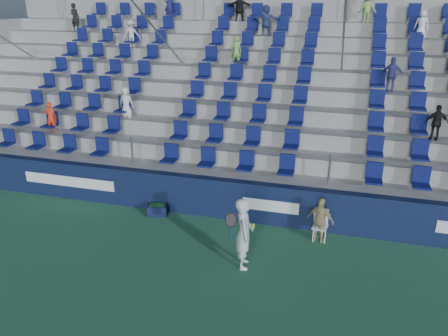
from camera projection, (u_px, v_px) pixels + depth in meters
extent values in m
plane|color=#30714A|center=(183.00, 277.00, 10.18)|extent=(70.00, 70.00, 0.00)
cube|color=#101A3C|center=(221.00, 198.00, 12.78)|extent=(24.00, 0.30, 1.20)
cube|color=white|center=(69.00, 181.00, 13.90)|extent=(3.20, 0.02, 0.34)
cube|color=white|center=(270.00, 206.00, 12.25)|extent=(1.60, 0.02, 0.34)
cube|color=gray|center=(226.00, 190.00, 13.30)|extent=(24.00, 0.85, 1.20)
cube|color=gray|center=(233.00, 173.00, 13.97)|extent=(24.00, 0.85, 1.70)
cube|color=gray|center=(239.00, 157.00, 14.64)|extent=(24.00, 0.85, 2.20)
cube|color=gray|center=(245.00, 142.00, 15.32)|extent=(24.00, 0.85, 2.70)
cube|color=gray|center=(251.00, 129.00, 15.99)|extent=(24.00, 0.85, 3.20)
cube|color=gray|center=(256.00, 117.00, 16.66)|extent=(24.00, 0.85, 3.70)
cube|color=gray|center=(260.00, 105.00, 17.33)|extent=(24.00, 0.85, 4.20)
cube|color=gray|center=(265.00, 95.00, 18.00)|extent=(24.00, 0.85, 4.70)
cube|color=gray|center=(268.00, 85.00, 18.67)|extent=(24.00, 0.85, 5.20)
cube|color=gray|center=(272.00, 71.00, 19.10)|extent=(24.00, 0.50, 6.20)
cube|color=#0D1551|center=(226.00, 161.00, 12.96)|extent=(16.05, 0.50, 0.70)
cube|color=#0D1551|center=(233.00, 137.00, 13.54)|extent=(16.05, 0.50, 0.70)
cube|color=#0D1551|center=(240.00, 115.00, 14.12)|extent=(16.05, 0.50, 0.70)
cube|color=#0D1551|center=(246.00, 94.00, 14.70)|extent=(16.05, 0.50, 0.70)
cube|color=#0D1551|center=(252.00, 75.00, 15.28)|extent=(16.05, 0.50, 0.70)
cube|color=#0D1551|center=(257.00, 58.00, 15.86)|extent=(16.05, 0.50, 0.70)
cube|color=#0D1551|center=(262.00, 41.00, 16.44)|extent=(16.05, 0.50, 0.70)
cube|color=#0D1551|center=(267.00, 26.00, 17.02)|extent=(16.05, 0.50, 0.70)
cube|color=#0D1551|center=(271.00, 12.00, 17.61)|extent=(16.05, 0.50, 0.70)
cylinder|color=gray|center=(171.00, 49.00, 15.75)|extent=(0.06, 7.68, 4.55)
cylinder|color=gray|center=(342.00, 55.00, 14.23)|extent=(0.06, 7.68, 4.55)
cylinder|color=gray|center=(13.00, 44.00, 17.47)|extent=(0.06, 7.68, 4.55)
imported|color=black|center=(437.00, 123.00, 12.53)|extent=(0.62, 0.27, 1.05)
imported|color=red|center=(51.00, 117.00, 15.07)|extent=(0.44, 0.34, 1.07)
imported|color=beige|center=(131.00, 34.00, 17.70)|extent=(0.78, 0.59, 1.06)
imported|color=#78B448|center=(236.00, 52.00, 15.94)|extent=(0.40, 0.27, 1.10)
imported|color=black|center=(239.00, 6.00, 17.81)|extent=(1.10, 0.53, 1.13)
imported|color=#19194B|center=(169.00, 5.00, 18.59)|extent=(0.50, 0.40, 1.18)
imported|color=silver|center=(126.00, 102.00, 15.03)|extent=(0.51, 0.34, 1.05)
imported|color=#3C3B82|center=(392.00, 75.00, 13.99)|extent=(0.69, 0.35, 1.13)
imported|color=#3B4983|center=(266.00, 20.00, 16.90)|extent=(1.09, 0.41, 1.15)
imported|color=#8ECB51|center=(367.00, 8.00, 16.56)|extent=(0.70, 0.42, 1.05)
imported|color=white|center=(422.00, 24.00, 15.51)|extent=(0.49, 0.32, 1.00)
imported|color=black|center=(75.00, 17.00, 19.04)|extent=(0.45, 0.32, 1.18)
imported|color=silver|center=(244.00, 233.00, 10.29)|extent=(0.57, 0.74, 1.78)
cylinder|color=navy|center=(231.00, 232.00, 10.08)|extent=(0.03, 0.03, 0.28)
torus|color=black|center=(231.00, 220.00, 9.97)|extent=(0.30, 0.17, 0.28)
plane|color=#262626|center=(231.00, 220.00, 9.97)|extent=(0.30, 0.16, 0.29)
sphere|color=#CAD531|center=(253.00, 228.00, 9.94)|extent=(0.07, 0.07, 0.07)
sphere|color=#CAD531|center=(253.00, 225.00, 9.98)|extent=(0.07, 0.07, 0.07)
cube|color=white|center=(320.00, 227.00, 11.58)|extent=(0.43, 0.43, 0.04)
cube|color=white|center=(321.00, 216.00, 11.66)|extent=(0.38, 0.09, 0.47)
cylinder|color=white|center=(313.00, 236.00, 11.56)|extent=(0.03, 0.03, 0.38)
cylinder|color=white|center=(325.00, 237.00, 11.48)|extent=(0.03, 0.03, 0.38)
cylinder|color=white|center=(314.00, 230.00, 11.83)|extent=(0.03, 0.03, 0.38)
cylinder|color=white|center=(326.00, 232.00, 11.75)|extent=(0.03, 0.03, 0.38)
imported|color=tan|center=(321.00, 220.00, 11.45)|extent=(0.79, 0.52, 1.25)
cube|color=#10153B|center=(157.00, 210.00, 13.06)|extent=(0.66, 0.53, 0.31)
cube|color=#1E662D|center=(157.00, 208.00, 13.03)|extent=(0.53, 0.40, 0.19)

